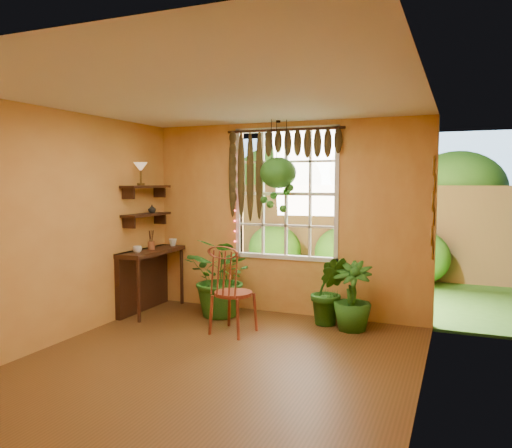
# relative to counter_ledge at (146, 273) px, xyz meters

# --- Properties ---
(floor) EXTENTS (4.50, 4.50, 0.00)m
(floor) POSITION_rel_counter_ledge_xyz_m (1.91, -1.60, -0.55)
(floor) COLOR brown
(floor) RESTS_ON ground
(ceiling) EXTENTS (4.50, 4.50, 0.00)m
(ceiling) POSITION_rel_counter_ledge_xyz_m (1.91, -1.60, 2.15)
(ceiling) COLOR silver
(ceiling) RESTS_ON wall_back
(wall_back) EXTENTS (4.00, 0.00, 4.00)m
(wall_back) POSITION_rel_counter_ledge_xyz_m (1.91, 0.65, 0.80)
(wall_back) COLOR gold
(wall_back) RESTS_ON floor
(wall_left) EXTENTS (0.00, 4.50, 4.50)m
(wall_left) POSITION_rel_counter_ledge_xyz_m (-0.09, -1.60, 0.80)
(wall_left) COLOR gold
(wall_left) RESTS_ON floor
(wall_right) EXTENTS (0.00, 4.50, 4.50)m
(wall_right) POSITION_rel_counter_ledge_xyz_m (3.91, -1.60, 0.80)
(wall_right) COLOR gold
(wall_right) RESTS_ON floor
(window) EXTENTS (1.52, 0.10, 1.86)m
(window) POSITION_rel_counter_ledge_xyz_m (1.91, 0.68, 1.15)
(window) COLOR white
(window) RESTS_ON wall_back
(valance_vine) EXTENTS (1.70, 0.12, 1.10)m
(valance_vine) POSITION_rel_counter_ledge_xyz_m (1.82, 0.56, 1.73)
(valance_vine) COLOR #351C0E
(valance_vine) RESTS_ON window
(string_lights) EXTENTS (0.03, 0.03, 1.54)m
(string_lights) POSITION_rel_counter_ledge_xyz_m (1.15, 0.59, 1.20)
(string_lights) COLOR #FF2633
(string_lights) RESTS_ON window
(wall_plates) EXTENTS (0.04, 0.32, 1.10)m
(wall_plates) POSITION_rel_counter_ledge_xyz_m (3.89, 0.19, 1.00)
(wall_plates) COLOR #F7EFCA
(wall_plates) RESTS_ON wall_right
(counter_ledge) EXTENTS (0.40, 1.20, 0.90)m
(counter_ledge) POSITION_rel_counter_ledge_xyz_m (0.00, 0.00, 0.00)
(counter_ledge) COLOR #351C0E
(counter_ledge) RESTS_ON floor
(shelf_lower) EXTENTS (0.25, 0.90, 0.04)m
(shelf_lower) POSITION_rel_counter_ledge_xyz_m (0.03, 0.00, 0.85)
(shelf_lower) COLOR #351C0E
(shelf_lower) RESTS_ON wall_left
(shelf_upper) EXTENTS (0.25, 0.90, 0.04)m
(shelf_upper) POSITION_rel_counter_ledge_xyz_m (0.03, 0.00, 1.25)
(shelf_upper) COLOR #351C0E
(shelf_upper) RESTS_ON wall_left
(backyard) EXTENTS (14.00, 10.00, 12.00)m
(backyard) POSITION_rel_counter_ledge_xyz_m (2.15, 5.27, 0.73)
(backyard) COLOR #2D5A19
(backyard) RESTS_ON ground
(windsor_chair) EXTENTS (0.54, 0.57, 1.27)m
(windsor_chair) POSITION_rel_counter_ledge_xyz_m (1.62, -0.52, -0.19)
(windsor_chair) COLOR maroon
(windsor_chair) RESTS_ON floor
(potted_plant_left) EXTENTS (1.17, 1.07, 1.10)m
(potted_plant_left) POSITION_rel_counter_ledge_xyz_m (1.18, 0.13, -0.00)
(potted_plant_left) COLOR #144E17
(potted_plant_left) RESTS_ON floor
(potted_plant_mid) EXTENTS (0.56, 0.48, 0.91)m
(potted_plant_mid) POSITION_rel_counter_ledge_xyz_m (2.64, 0.30, -0.10)
(potted_plant_mid) COLOR #144E17
(potted_plant_mid) RESTS_ON floor
(potted_plant_right) EXTENTS (0.51, 0.51, 0.87)m
(potted_plant_right) POSITION_rel_counter_ledge_xyz_m (2.96, 0.19, -0.12)
(potted_plant_right) COLOR #144E17
(potted_plant_right) RESTS_ON floor
(hanging_basket) EXTENTS (0.50, 0.50, 1.26)m
(hanging_basket) POSITION_rel_counter_ledge_xyz_m (1.87, 0.44, 1.40)
(hanging_basket) COLOR black
(hanging_basket) RESTS_ON ceiling
(cup_a) EXTENTS (0.15, 0.15, 0.10)m
(cup_a) POSITION_rel_counter_ledge_xyz_m (0.13, -0.37, 0.40)
(cup_a) COLOR silver
(cup_a) RESTS_ON counter_ledge
(cup_b) EXTENTS (0.16, 0.16, 0.11)m
(cup_b) POSITION_rel_counter_ledge_xyz_m (0.19, 0.44, 0.40)
(cup_b) COLOR beige
(cup_b) RESTS_ON counter_ledge
(brush_jar) EXTENTS (0.10, 0.10, 0.35)m
(brush_jar) POSITION_rel_counter_ledge_xyz_m (0.11, -0.01, 0.49)
(brush_jar) COLOR #964F2B
(brush_jar) RESTS_ON counter_ledge
(shelf_vase) EXTENTS (0.13, 0.13, 0.12)m
(shelf_vase) POSITION_rel_counter_ledge_xyz_m (0.04, 0.13, 0.93)
(shelf_vase) COLOR #B2AD99
(shelf_vase) RESTS_ON shelf_lower
(tiffany_lamp) EXTENTS (0.19, 0.19, 0.32)m
(tiffany_lamp) POSITION_rel_counter_ledge_xyz_m (0.05, -0.15, 1.50)
(tiffany_lamp) COLOR brown
(tiffany_lamp) RESTS_ON shelf_upper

